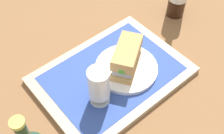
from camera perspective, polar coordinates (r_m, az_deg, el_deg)
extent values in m
plane|color=brown|center=(0.88, 0.00, -2.06)|extent=(3.00, 3.00, 0.00)
cube|color=tan|center=(0.87, 0.00, -1.67)|extent=(0.44, 0.32, 0.02)
cube|color=#2D4793|center=(0.86, 0.00, -1.24)|extent=(0.38, 0.27, 0.00)
cylinder|color=white|center=(0.87, 2.85, -0.25)|extent=(0.19, 0.19, 0.01)
cube|color=tan|center=(0.85, 2.90, 0.56)|extent=(0.14, 0.13, 0.02)
cube|color=#9EA3A8|center=(0.84, 2.96, 1.44)|extent=(0.13, 0.11, 0.02)
cube|color=silver|center=(0.83, 2.99, 1.98)|extent=(0.12, 0.10, 0.01)
sphere|color=#47932D|center=(0.79, 2.10, -0.21)|extent=(0.04, 0.04, 0.04)
cube|color=tan|center=(0.81, 3.05, 3.01)|extent=(0.14, 0.13, 0.04)
cylinder|color=silver|center=(0.80, -2.45, -6.45)|extent=(0.06, 0.06, 0.01)
cylinder|color=silver|center=(0.79, -2.49, -5.87)|extent=(0.01, 0.01, 0.02)
cylinder|color=silver|center=(0.74, -2.64, -3.34)|extent=(0.06, 0.06, 0.09)
cylinder|color=gold|center=(0.77, -2.57, -4.58)|extent=(0.06, 0.06, 0.04)
cylinder|color=white|center=(0.75, -2.63, -3.53)|extent=(0.05, 0.05, 0.01)
cylinder|color=#19381E|center=(0.55, -17.67, -12.15)|extent=(0.02, 0.02, 0.05)
cylinder|color=#BFB74C|center=(0.52, -18.50, -10.55)|extent=(0.03, 0.03, 0.01)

